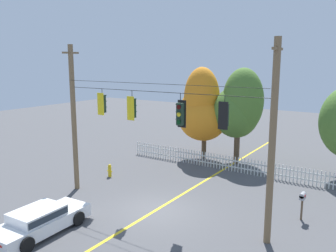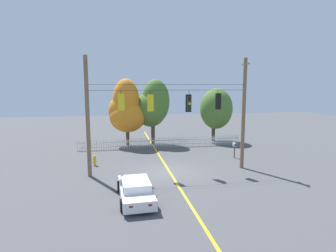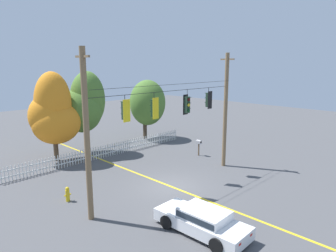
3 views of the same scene
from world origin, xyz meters
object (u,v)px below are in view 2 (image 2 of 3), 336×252
at_px(autumn_maple_near_fence, 126,110).
at_px(autumn_oak_far_east, 216,108).
at_px(traffic_signal_northbound_secondary, 218,101).
at_px(parked_car, 136,189).
at_px(autumn_maple_mid, 153,106).
at_px(traffic_signal_eastbound_side, 150,103).
at_px(fire_hydrant, 95,161).
at_px(roadside_mailbox, 235,146).
at_px(traffic_signal_northbound_primary, 189,103).
at_px(traffic_signal_westbound_side, 121,102).

xyz_separation_m(autumn_maple_near_fence, autumn_oak_far_east, (9.88, 0.63, 0.01)).
xyz_separation_m(traffic_signal_northbound_secondary, autumn_oak_far_east, (3.65, 10.37, -1.38)).
distance_m(traffic_signal_northbound_secondary, autumn_maple_near_fence, 11.64).
distance_m(traffic_signal_northbound_secondary, parked_car, 9.01).
relative_size(autumn_maple_near_fence, autumn_maple_mid, 1.00).
xyz_separation_m(traffic_signal_eastbound_side, autumn_maple_near_fence, (-1.32, 9.74, -1.33)).
distance_m(fire_hydrant, roadside_mailbox, 11.74).
bearing_deg(traffic_signal_northbound_primary, autumn_maple_mid, 97.16).
height_order(autumn_maple_mid, roadside_mailbox, autumn_maple_mid).
bearing_deg(traffic_signal_westbound_side, traffic_signal_eastbound_side, -0.01).
distance_m(parked_car, roadside_mailbox, 11.78).
height_order(traffic_signal_eastbound_side, fire_hydrant, traffic_signal_eastbound_side).
bearing_deg(fire_hydrant, autumn_maple_mid, 53.12).
bearing_deg(roadside_mailbox, traffic_signal_eastbound_side, -159.02).
height_order(traffic_signal_westbound_side, traffic_signal_eastbound_side, same).
bearing_deg(autumn_oak_far_east, traffic_signal_westbound_side, -135.52).
bearing_deg(autumn_maple_mid, autumn_maple_near_fence, -172.89).
height_order(traffic_signal_northbound_primary, autumn_maple_mid, autumn_maple_mid).
bearing_deg(autumn_maple_mid, traffic_signal_northbound_secondary, -71.34).
height_order(autumn_oak_far_east, fire_hydrant, autumn_oak_far_east).
height_order(traffic_signal_westbound_side, autumn_maple_near_fence, autumn_maple_near_fence).
height_order(traffic_signal_eastbound_side, autumn_oak_far_east, autumn_oak_far_east).
height_order(traffic_signal_westbound_side, fire_hydrant, traffic_signal_westbound_side).
height_order(parked_car, fire_hydrant, parked_car).
xyz_separation_m(traffic_signal_westbound_side, roadside_mailbox, (9.62, 2.92, -4.03)).
relative_size(autumn_oak_far_east, fire_hydrant, 7.12).
bearing_deg(traffic_signal_northbound_secondary, fire_hydrant, 163.71).
bearing_deg(fire_hydrant, traffic_signal_eastbound_side, -32.71).
bearing_deg(traffic_signal_northbound_primary, traffic_signal_westbound_side, -179.77).
relative_size(parked_car, fire_hydrant, 5.35).
bearing_deg(autumn_maple_mid, traffic_signal_northbound_primary, -82.84).
xyz_separation_m(traffic_signal_westbound_side, traffic_signal_northbound_primary, (4.76, 0.02, -0.15)).
bearing_deg(traffic_signal_westbound_side, fire_hydrant, 128.62).
bearing_deg(roadside_mailbox, autumn_oak_far_east, 82.83).
bearing_deg(autumn_maple_near_fence, fire_hydrant, -111.37).
xyz_separation_m(traffic_signal_northbound_secondary, autumn_maple_mid, (-3.41, 10.09, -1.00)).
relative_size(traffic_signal_northbound_secondary, autumn_maple_near_fence, 0.20).
bearing_deg(parked_car, traffic_signal_westbound_side, 97.27).
bearing_deg(parked_car, traffic_signal_northbound_secondary, 36.19).
relative_size(traffic_signal_eastbound_side, traffic_signal_northbound_primary, 0.93).
xyz_separation_m(autumn_oak_far_east, roadside_mailbox, (-0.94, -7.44, -2.62)).
height_order(traffic_signal_eastbound_side, parked_car, traffic_signal_eastbound_side).
bearing_deg(autumn_maple_mid, traffic_signal_eastbound_side, -98.46).
height_order(traffic_signal_westbound_side, traffic_signal_northbound_secondary, same).
height_order(parked_car, roadside_mailbox, roadside_mailbox).
distance_m(traffic_signal_eastbound_side, autumn_maple_near_fence, 9.92).
bearing_deg(traffic_signal_northbound_primary, autumn_maple_near_fence, 112.78).
xyz_separation_m(traffic_signal_eastbound_side, traffic_signal_northbound_secondary, (4.91, 0.00, 0.06)).
relative_size(traffic_signal_westbound_side, traffic_signal_northbound_primary, 0.87).
bearing_deg(parked_car, roadside_mailbox, 39.87).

